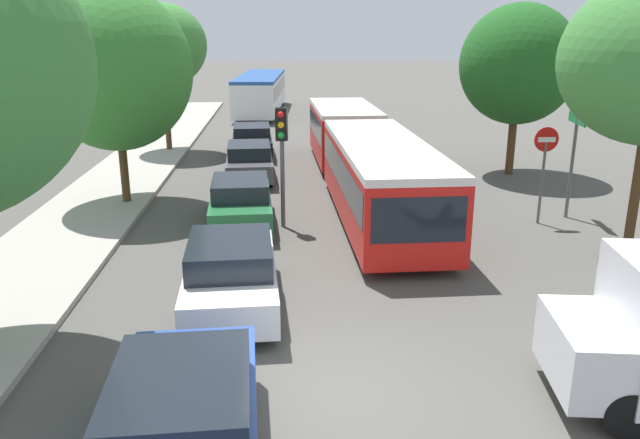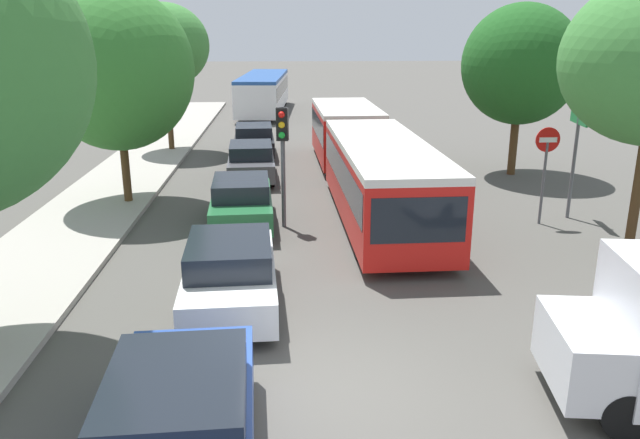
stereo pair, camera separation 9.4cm
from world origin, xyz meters
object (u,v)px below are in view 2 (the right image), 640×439
object	(u,v)px
articulated_bus	(364,154)
queued_car_graphite	(251,161)
city_bus_rear	(264,91)
tree_right_mid	(521,65)
traffic_light	(283,141)
queued_car_blue	(179,424)
queued_car_green	(242,201)
direction_sign_post	(577,133)
queued_car_black	(254,140)
queued_car_white	(230,273)
tree_left_far	(163,47)
no_entry_sign	(546,160)
tree_left_mid	(115,73)

from	to	relation	value
articulated_bus	queued_car_graphite	size ratio (longest dim) A/B	4.01
city_bus_rear	tree_right_mid	bearing A→B (deg)	-148.27
city_bus_rear	traffic_light	xyz separation A→B (m)	(1.32, -25.35, 1.06)
queued_car_blue	queued_car_green	bearing A→B (deg)	-3.32
articulated_bus	direction_sign_post	size ratio (longest dim) A/B	4.49
queued_car_black	city_bus_rear	bearing A→B (deg)	-2.76
city_bus_rear	queued_car_white	world-z (taller)	city_bus_rear
direction_sign_post	tree_right_mid	xyz separation A→B (m)	(0.33, 5.81, 1.61)
queued_car_green	tree_right_mid	size ratio (longest dim) A/B	0.64
city_bus_rear	tree_left_far	world-z (taller)	tree_left_far
articulated_bus	queued_car_black	xyz separation A→B (m)	(-4.06, 6.75, -0.68)
queued_car_blue	city_bus_rear	bearing A→B (deg)	-2.78
queued_car_blue	tree_right_mid	size ratio (longest dim) A/B	0.69
traffic_light	tree_left_far	distance (m)	12.97
queued_car_white	queued_car_green	distance (m)	5.54
queued_car_blue	articulated_bus	bearing A→B (deg)	-18.91
queued_car_white	tree_right_mid	world-z (taller)	tree_right_mid
no_entry_sign	tree_left_far	size ratio (longest dim) A/B	0.43
articulated_bus	tree_left_far	distance (m)	11.74
queued_car_blue	tree_left_mid	xyz separation A→B (m)	(-3.77, 12.97, 3.39)
queued_car_white	no_entry_sign	distance (m)	10.03
queued_car_green	queued_car_graphite	world-z (taller)	queued_car_green
queued_car_black	tree_left_mid	distance (m)	9.34
tree_left_mid	tree_left_far	distance (m)	9.05
tree_left_far	queued_car_black	bearing A→B (deg)	-17.27
queued_car_blue	queued_car_graphite	xyz separation A→B (m)	(0.09, 16.27, -0.06)
queued_car_green	queued_car_graphite	bearing A→B (deg)	-2.73
queued_car_black	tree_right_mid	xyz separation A→B (m)	(10.16, -4.21, 3.46)
queued_car_green	tree_left_far	xyz separation A→B (m)	(-4.02, 11.42, 3.94)
queued_car_blue	queued_car_green	xyz separation A→B (m)	(0.10, 10.58, -0.06)
traffic_light	no_entry_sign	world-z (taller)	traffic_light
city_bus_rear	traffic_light	size ratio (longest dim) A/B	3.44
queued_car_green	queued_car_blue	bearing A→B (deg)	176.68
tree_left_mid	queued_car_blue	bearing A→B (deg)	-73.77
queued_car_green	queued_car_graphite	distance (m)	5.68
articulated_bus	tree_left_far	bearing A→B (deg)	-136.47
traffic_light	tree_left_far	size ratio (longest dim) A/B	0.52
queued_car_blue	tree_right_mid	bearing A→B (deg)	-34.31
city_bus_rear	tree_left_mid	size ratio (longest dim) A/B	1.73
queued_car_white	queued_car_green	world-z (taller)	queued_car_white
city_bus_rear	queued_car_green	world-z (taller)	city_bus_rear
direction_sign_post	tree_left_far	size ratio (longest dim) A/B	0.55
articulated_bus	queued_car_green	size ratio (longest dim) A/B	3.97
tree_right_mid	queued_car_black	bearing A→B (deg)	157.51
queued_car_blue	no_entry_sign	distance (m)	13.50
city_bus_rear	queued_car_graphite	xyz separation A→B (m)	(0.10, -19.41, -0.74)
queued_car_graphite	tree_left_far	size ratio (longest dim) A/B	0.62
queued_car_graphite	queued_car_black	size ratio (longest dim) A/B	0.99
queued_car_blue	queued_car_white	world-z (taller)	queued_car_blue
queued_car_white	direction_sign_post	bearing A→B (deg)	-62.03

